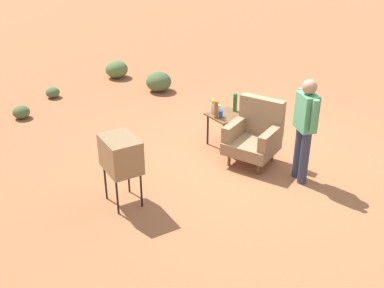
{
  "coord_description": "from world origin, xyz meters",
  "views": [
    {
      "loc": [
        5.04,
        -4.85,
        3.76
      ],
      "look_at": [
        -0.04,
        -1.28,
        0.65
      ],
      "focal_mm": 43.41,
      "sensor_mm": 36.0,
      "label": 1
    }
  ],
  "objects_px": {
    "person_standing": "(305,125)",
    "bottle_short_clear": "(219,110)",
    "armchair": "(255,134)",
    "bottle_wine_green": "(235,103)",
    "side_table": "(226,119)",
    "tv_on_stand": "(121,154)",
    "flower_vase": "(213,105)",
    "soda_can_blue": "(221,114)",
    "bottle_tall_amber": "(216,110)"
  },
  "relations": [
    {
      "from": "side_table",
      "to": "flower_vase",
      "type": "distance_m",
      "value": 0.34
    },
    {
      "from": "bottle_short_clear",
      "to": "flower_vase",
      "type": "xyz_separation_m",
      "value": [
        -0.16,
        -0.01,
        0.05
      ]
    },
    {
      "from": "bottle_short_clear",
      "to": "soda_can_blue",
      "type": "relative_size",
      "value": 1.64
    },
    {
      "from": "bottle_wine_green",
      "to": "flower_vase",
      "type": "bearing_deg",
      "value": -112.29
    },
    {
      "from": "bottle_wine_green",
      "to": "bottle_tall_amber",
      "type": "relative_size",
      "value": 1.07
    },
    {
      "from": "side_table",
      "to": "flower_vase",
      "type": "xyz_separation_m",
      "value": [
        -0.19,
        -0.15,
        0.24
      ]
    },
    {
      "from": "side_table",
      "to": "bottle_short_clear",
      "type": "bearing_deg",
      "value": -105.75
    },
    {
      "from": "armchair",
      "to": "bottle_wine_green",
      "type": "bearing_deg",
      "value": 165.45
    },
    {
      "from": "armchair",
      "to": "bottle_tall_amber",
      "type": "distance_m",
      "value": 0.8
    },
    {
      "from": "side_table",
      "to": "tv_on_stand",
      "type": "relative_size",
      "value": 0.58
    },
    {
      "from": "bottle_short_clear",
      "to": "flower_vase",
      "type": "relative_size",
      "value": 0.75
    },
    {
      "from": "person_standing",
      "to": "bottle_short_clear",
      "type": "relative_size",
      "value": 8.2
    },
    {
      "from": "person_standing",
      "to": "flower_vase",
      "type": "xyz_separation_m",
      "value": [
        -1.78,
        -0.36,
        -0.19
      ]
    },
    {
      "from": "bottle_wine_green",
      "to": "flower_vase",
      "type": "xyz_separation_m",
      "value": [
        -0.15,
        -0.38,
        -0.01
      ]
    },
    {
      "from": "soda_can_blue",
      "to": "bottle_tall_amber",
      "type": "bearing_deg",
      "value": -114.0
    },
    {
      "from": "person_standing",
      "to": "bottle_tall_amber",
      "type": "xyz_separation_m",
      "value": [
        -1.58,
        -0.44,
        -0.19
      ]
    },
    {
      "from": "soda_can_blue",
      "to": "side_table",
      "type": "bearing_deg",
      "value": 106.52
    },
    {
      "from": "bottle_wine_green",
      "to": "soda_can_blue",
      "type": "distance_m",
      "value": 0.4
    },
    {
      "from": "bottle_wine_green",
      "to": "flower_vase",
      "type": "relative_size",
      "value": 1.21
    },
    {
      "from": "armchair",
      "to": "soda_can_blue",
      "type": "height_order",
      "value": "armchair"
    },
    {
      "from": "soda_can_blue",
      "to": "bottle_short_clear",
      "type": "bearing_deg",
      "value": 167.69
    },
    {
      "from": "side_table",
      "to": "flower_vase",
      "type": "height_order",
      "value": "flower_vase"
    },
    {
      "from": "armchair",
      "to": "tv_on_stand",
      "type": "distance_m",
      "value": 2.39
    },
    {
      "from": "armchair",
      "to": "person_standing",
      "type": "height_order",
      "value": "person_standing"
    },
    {
      "from": "bottle_wine_green",
      "to": "bottle_short_clear",
      "type": "distance_m",
      "value": 0.37
    },
    {
      "from": "side_table",
      "to": "soda_can_blue",
      "type": "bearing_deg",
      "value": -73.48
    },
    {
      "from": "bottle_wine_green",
      "to": "person_standing",
      "type": "bearing_deg",
      "value": -0.77
    },
    {
      "from": "tv_on_stand",
      "to": "side_table",
      "type": "bearing_deg",
      "value": 104.26
    },
    {
      "from": "side_table",
      "to": "bottle_wine_green",
      "type": "distance_m",
      "value": 0.34
    },
    {
      "from": "soda_can_blue",
      "to": "person_standing",
      "type": "bearing_deg",
      "value": 13.11
    },
    {
      "from": "person_standing",
      "to": "soda_can_blue",
      "type": "height_order",
      "value": "person_standing"
    },
    {
      "from": "bottle_wine_green",
      "to": "soda_can_blue",
      "type": "bearing_deg",
      "value": -77.7
    },
    {
      "from": "side_table",
      "to": "bottle_wine_green",
      "type": "height_order",
      "value": "bottle_wine_green"
    },
    {
      "from": "tv_on_stand",
      "to": "soda_can_blue",
      "type": "height_order",
      "value": "tv_on_stand"
    },
    {
      "from": "tv_on_stand",
      "to": "bottle_wine_green",
      "type": "distance_m",
      "value": 2.65
    },
    {
      "from": "bottle_tall_amber",
      "to": "person_standing",
      "type": "bearing_deg",
      "value": 15.46
    },
    {
      "from": "bottle_wine_green",
      "to": "bottle_short_clear",
      "type": "height_order",
      "value": "bottle_wine_green"
    },
    {
      "from": "armchair",
      "to": "flower_vase",
      "type": "relative_size",
      "value": 4.0
    },
    {
      "from": "bottle_wine_green",
      "to": "flower_vase",
      "type": "distance_m",
      "value": 0.41
    },
    {
      "from": "side_table",
      "to": "person_standing",
      "type": "relative_size",
      "value": 0.37
    },
    {
      "from": "person_standing",
      "to": "bottle_wine_green",
      "type": "height_order",
      "value": "person_standing"
    },
    {
      "from": "armchair",
      "to": "soda_can_blue",
      "type": "xyz_separation_m",
      "value": [
        -0.68,
        -0.18,
        0.16
      ]
    },
    {
      "from": "bottle_short_clear",
      "to": "soda_can_blue",
      "type": "xyz_separation_m",
      "value": [
        0.08,
        -0.02,
        -0.04
      ]
    },
    {
      "from": "armchair",
      "to": "person_standing",
      "type": "distance_m",
      "value": 0.99
    },
    {
      "from": "bottle_short_clear",
      "to": "soda_can_blue",
      "type": "bearing_deg",
      "value": -12.31
    },
    {
      "from": "tv_on_stand",
      "to": "flower_vase",
      "type": "bearing_deg",
      "value": 109.76
    },
    {
      "from": "side_table",
      "to": "bottle_wine_green",
      "type": "bearing_deg",
      "value": 99.43
    },
    {
      "from": "bottle_wine_green",
      "to": "flower_vase",
      "type": "height_order",
      "value": "bottle_wine_green"
    },
    {
      "from": "tv_on_stand",
      "to": "person_standing",
      "type": "relative_size",
      "value": 0.63
    },
    {
      "from": "tv_on_stand",
      "to": "flower_vase",
      "type": "height_order",
      "value": "tv_on_stand"
    }
  ]
}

